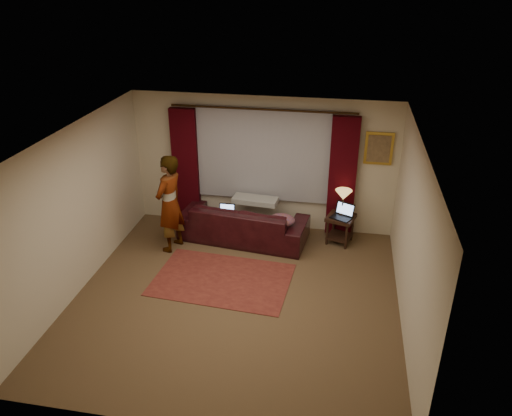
{
  "coord_description": "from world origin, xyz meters",
  "views": [
    {
      "loc": [
        1.46,
        -6.25,
        4.71
      ],
      "look_at": [
        0.1,
        1.2,
        1.0
      ],
      "focal_mm": 35.0,
      "sensor_mm": 36.0,
      "label": 1
    }
  ],
  "objects": [
    {
      "name": "end_table",
      "position": [
        1.53,
        2.05,
        0.27
      ],
      "size": [
        0.59,
        0.59,
        0.55
      ],
      "primitive_type": "cube",
      "rotation": [
        0.0,
        0.0,
        -0.29
      ],
      "color": "black",
      "rests_on": "floor"
    },
    {
      "name": "tiffany_lamp",
      "position": [
        1.55,
        2.13,
        0.79
      ],
      "size": [
        0.39,
        0.39,
        0.49
      ],
      "primitive_type": null,
      "rotation": [
        0.0,
        0.0,
        -0.34
      ],
      "color": "#9F8546",
      "rests_on": "end_table"
    },
    {
      "name": "curtain_rod",
      "position": [
        0.0,
        2.39,
        2.38
      ],
      "size": [
        0.04,
        0.04,
        3.4
      ],
      "primitive_type": "cylinder",
      "color": "#311F0E",
      "rests_on": "wall_back"
    },
    {
      "name": "ceiling",
      "position": [
        0.0,
        0.0,
        2.6
      ],
      "size": [
        5.0,
        5.0,
        0.02
      ],
      "primitive_type": "cube",
      "color": "silver",
      "rests_on": "ground"
    },
    {
      "name": "sheer_curtain",
      "position": [
        0.0,
        2.44,
        1.5
      ],
      "size": [
        2.5,
        0.05,
        1.8
      ],
      "primitive_type": "cube",
      "color": "#95959C",
      "rests_on": "wall_back"
    },
    {
      "name": "picture_frame",
      "position": [
        2.1,
        2.47,
        1.75
      ],
      "size": [
        0.5,
        0.04,
        0.6
      ],
      "primitive_type": "cube",
      "color": "gold",
      "rests_on": "wall_back"
    },
    {
      "name": "laptop_table",
      "position": [
        1.54,
        1.97,
        0.68
      ],
      "size": [
        0.5,
        0.51,
        0.26
      ],
      "primitive_type": null,
      "rotation": [
        0.0,
        0.0,
        -0.47
      ],
      "color": "black",
      "rests_on": "end_table"
    },
    {
      "name": "floor",
      "position": [
        0.0,
        0.0,
        -0.01
      ],
      "size": [
        5.0,
        5.0,
        0.01
      ],
      "primitive_type": "cube",
      "color": "brown",
      "rests_on": "ground"
    },
    {
      "name": "throw_blanket",
      "position": [
        -0.08,
        2.12,
        0.96
      ],
      "size": [
        0.87,
        0.41,
        0.1
      ],
      "primitive_type": "cube",
      "rotation": [
        0.0,
        0.0,
        -0.09
      ],
      "color": "#9C9C95",
      "rests_on": "sofa"
    },
    {
      "name": "wall_left",
      "position": [
        -2.5,
        0.0,
        1.3
      ],
      "size": [
        0.02,
        5.0,
        2.6
      ],
      "primitive_type": "cube",
      "color": "beige",
      "rests_on": "ground"
    },
    {
      "name": "wall_right",
      "position": [
        2.5,
        0.0,
        1.3
      ],
      "size": [
        0.02,
        5.0,
        2.6
      ],
      "primitive_type": "cube",
      "color": "beige",
      "rests_on": "ground"
    },
    {
      "name": "sofa",
      "position": [
        -0.26,
        1.86,
        0.48
      ],
      "size": [
        2.48,
        1.3,
        0.96
      ],
      "primitive_type": "imported",
      "rotation": [
        0.0,
        0.0,
        3.02
      ],
      "color": "black",
      "rests_on": "floor"
    },
    {
      "name": "clothing_pile",
      "position": [
        0.49,
        1.63,
        0.58
      ],
      "size": [
        0.54,
        0.46,
        0.2
      ],
      "primitive_type": "ellipsoid",
      "rotation": [
        0.0,
        0.0,
        -0.2
      ],
      "color": "brown",
      "rests_on": "sofa"
    },
    {
      "name": "wall_back",
      "position": [
        0.0,
        2.5,
        1.3
      ],
      "size": [
        5.0,
        0.02,
        2.6
      ],
      "primitive_type": "cube",
      "color": "beige",
      "rests_on": "ground"
    },
    {
      "name": "person",
      "position": [
        -1.47,
        1.3,
        0.9
      ],
      "size": [
        0.65,
        0.65,
        1.8
      ],
      "primitive_type": "imported",
      "rotation": [
        0.0,
        0.0,
        -1.85
      ],
      "color": "#9C9C95",
      "rests_on": "floor"
    },
    {
      "name": "wall_front",
      "position": [
        0.0,
        -2.5,
        1.3
      ],
      "size": [
        5.0,
        0.02,
        2.6
      ],
      "primitive_type": "cube",
      "color": "beige",
      "rests_on": "ground"
    },
    {
      "name": "area_rug",
      "position": [
        -0.33,
        0.44,
        0.01
      ],
      "size": [
        2.32,
        1.63,
        0.01
      ],
      "primitive_type": "cube",
      "rotation": [
        0.0,
        0.0,
        -0.07
      ],
      "color": "maroon",
      "rests_on": "floor"
    },
    {
      "name": "laptop_sofa",
      "position": [
        -0.57,
        1.77,
        0.59
      ],
      "size": [
        0.3,
        0.33,
        0.22
      ],
      "primitive_type": null,
      "rotation": [
        0.0,
        0.0,
        -0.01
      ],
      "color": "black",
      "rests_on": "sofa"
    },
    {
      "name": "drape_right",
      "position": [
        1.5,
        2.39,
        1.18
      ],
      "size": [
        0.5,
        0.14,
        2.3
      ],
      "primitive_type": "cube",
      "color": "#320208",
      "rests_on": "floor"
    },
    {
      "name": "drape_left",
      "position": [
        -1.5,
        2.39,
        1.18
      ],
      "size": [
        0.5,
        0.14,
        2.3
      ],
      "primitive_type": "cube",
      "color": "#320208",
      "rests_on": "floor"
    }
  ]
}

